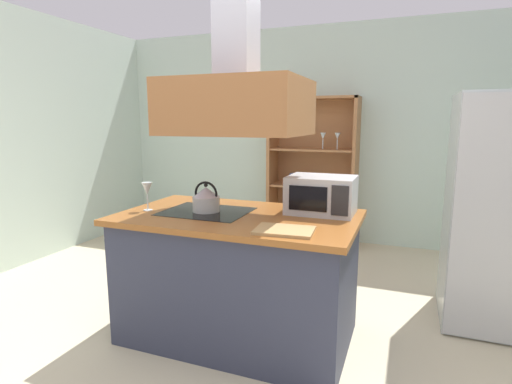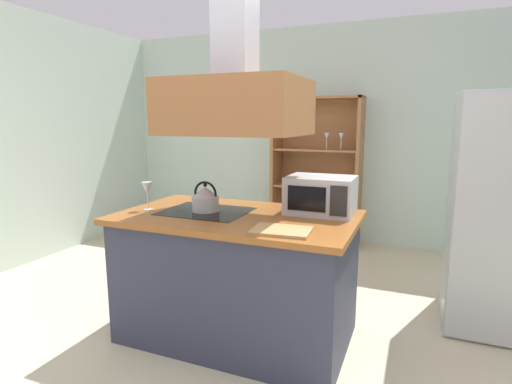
{
  "view_description": "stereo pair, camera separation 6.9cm",
  "coord_description": "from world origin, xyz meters",
  "px_view_note": "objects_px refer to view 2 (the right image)",
  "views": [
    {
      "loc": [
        0.9,
        -2.16,
        1.54
      ],
      "look_at": [
        -0.19,
        0.66,
        1.0
      ],
      "focal_mm": 28.16,
      "sensor_mm": 36.0,
      "label": 1
    },
    {
      "loc": [
        0.97,
        -2.14,
        1.54
      ],
      "look_at": [
        -0.19,
        0.66,
        1.0
      ],
      "focal_mm": 28.16,
      "sensor_mm": 36.0,
      "label": 2
    }
  ],
  "objects_px": {
    "dish_cabinet": "(316,180)",
    "kettle": "(205,199)",
    "cutting_board": "(281,231)",
    "wine_glass_on_counter": "(147,189)",
    "microwave": "(321,195)"
  },
  "relations": [
    {
      "from": "dish_cabinet",
      "to": "cutting_board",
      "type": "relative_size",
      "value": 5.36
    },
    {
      "from": "kettle",
      "to": "microwave",
      "type": "distance_m",
      "value": 0.81
    },
    {
      "from": "kettle",
      "to": "wine_glass_on_counter",
      "type": "xyz_separation_m",
      "value": [
        -0.41,
        -0.12,
        0.06
      ]
    },
    {
      "from": "dish_cabinet",
      "to": "wine_glass_on_counter",
      "type": "height_order",
      "value": "dish_cabinet"
    },
    {
      "from": "microwave",
      "to": "wine_glass_on_counter",
      "type": "height_order",
      "value": "microwave"
    },
    {
      "from": "dish_cabinet",
      "to": "kettle",
      "type": "bearing_deg",
      "value": -94.58
    },
    {
      "from": "cutting_board",
      "to": "microwave",
      "type": "height_order",
      "value": "microwave"
    },
    {
      "from": "microwave",
      "to": "wine_glass_on_counter",
      "type": "bearing_deg",
      "value": -162.4
    },
    {
      "from": "kettle",
      "to": "microwave",
      "type": "height_order",
      "value": "microwave"
    },
    {
      "from": "kettle",
      "to": "cutting_board",
      "type": "height_order",
      "value": "kettle"
    },
    {
      "from": "dish_cabinet",
      "to": "cutting_board",
      "type": "xyz_separation_m",
      "value": [
        0.48,
        -2.77,
        0.1
      ]
    },
    {
      "from": "dish_cabinet",
      "to": "wine_glass_on_counter",
      "type": "xyz_separation_m",
      "value": [
        -0.61,
        -2.59,
        0.25
      ]
    },
    {
      "from": "dish_cabinet",
      "to": "microwave",
      "type": "bearing_deg",
      "value": -75.45
    },
    {
      "from": "wine_glass_on_counter",
      "to": "kettle",
      "type": "bearing_deg",
      "value": 16.06
    },
    {
      "from": "dish_cabinet",
      "to": "wine_glass_on_counter",
      "type": "bearing_deg",
      "value": -103.25
    }
  ]
}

